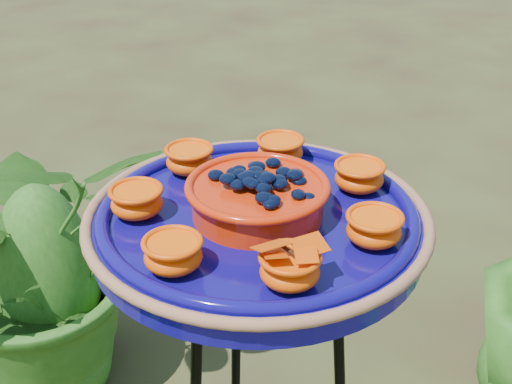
% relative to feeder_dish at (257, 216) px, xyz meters
% --- Properties ---
extents(feeder_dish, '(0.60, 0.60, 0.12)m').
position_rel_feeder_dish_xyz_m(feeder_dish, '(0.00, 0.00, 0.00)').
color(feeder_dish, '#0E0863').
rests_on(feeder_dish, tripod_stand).
extents(shrub_back_left, '(0.93, 0.87, 0.84)m').
position_rel_feeder_dish_xyz_m(shrub_back_left, '(-0.59, 0.76, -0.59)').
color(shrub_back_left, '#215015').
rests_on(shrub_back_left, ground).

